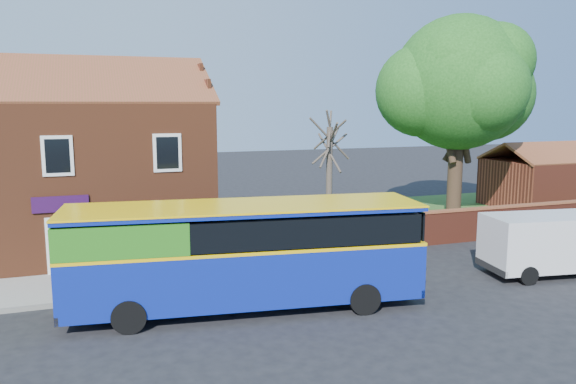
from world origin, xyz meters
name	(u,v)px	position (x,y,z in m)	size (l,w,h in m)	color
ground	(307,324)	(0.00, 0.00, 0.00)	(120.00, 120.00, 0.00)	black
pavement	(63,288)	(-7.00, 5.75, 0.06)	(18.00, 3.50, 0.12)	gray
kerb	(61,305)	(-7.00, 4.00, 0.07)	(18.00, 0.15, 0.14)	slate
grass_strip	(432,215)	(13.00, 13.00, 0.02)	(26.00, 12.00, 0.04)	#426B28
shop_building	(63,175)	(-7.02, 11.50, 3.41)	(12.30, 8.13, 10.50)	brown
boundary_wall	(503,222)	(13.00, 7.00, 0.81)	(22.00, 0.38, 1.60)	maroon
outbuilding	(554,181)	(22.00, 13.00, 1.61)	(8.20, 5.06, 4.17)	maroon
bus	(234,251)	(-1.73, 1.96, 1.92)	(11.37, 4.19, 3.38)	#0D2192
van_near	(555,241)	(10.74, 1.50, 1.30)	(5.55, 2.87, 2.33)	silver
large_tree	(458,88)	(13.45, 11.71, 7.38)	(9.24, 7.31, 11.28)	black
bare_tree	(329,175)	(5.19, 10.35, 3.02)	(2.20, 2.63, 5.88)	#4C4238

